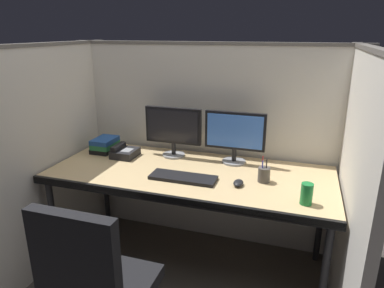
{
  "coord_description": "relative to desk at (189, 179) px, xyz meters",
  "views": [
    {
      "loc": [
        0.68,
        -1.77,
        1.65
      ],
      "look_at": [
        0.0,
        0.35,
        0.92
      ],
      "focal_mm": 32.45,
      "sensor_mm": 36.0,
      "label": 1
    }
  ],
  "objects": [
    {
      "name": "cubicle_partition_rear",
      "position": [
        0.0,
        0.46,
        0.1
      ],
      "size": [
        2.21,
        0.06,
        1.57
      ],
      "color": "beige",
      "rests_on": "ground"
    },
    {
      "name": "cubicle_partition_left",
      "position": [
        -0.99,
        -0.09,
        0.1
      ],
      "size": [
        0.06,
        1.41,
        1.57
      ],
      "color": "beige",
      "rests_on": "ground"
    },
    {
      "name": "cubicle_partition_right",
      "position": [
        0.99,
        -0.09,
        0.1
      ],
      "size": [
        0.06,
        1.41,
        1.57
      ],
      "color": "beige",
      "rests_on": "ground"
    },
    {
      "name": "desk",
      "position": [
        0.0,
        0.0,
        0.0
      ],
      "size": [
        1.9,
        0.8,
        0.74
      ],
      "color": "tan",
      "rests_on": "ground"
    },
    {
      "name": "monitor_left",
      "position": [
        -0.21,
        0.27,
        0.27
      ],
      "size": [
        0.43,
        0.17,
        0.37
      ],
      "color": "gray",
      "rests_on": "desk"
    },
    {
      "name": "monitor_right",
      "position": [
        0.25,
        0.27,
        0.27
      ],
      "size": [
        0.43,
        0.17,
        0.37
      ],
      "color": "gray",
      "rests_on": "desk"
    },
    {
      "name": "keyboard_main",
      "position": [
        0.0,
        -0.12,
        0.06
      ],
      "size": [
        0.43,
        0.15,
        0.02
      ],
      "primitive_type": "cube",
      "color": "black",
      "rests_on": "desk"
    },
    {
      "name": "computer_mouse",
      "position": [
        0.36,
        -0.11,
        0.07
      ],
      "size": [
        0.06,
        0.1,
        0.04
      ],
      "color": "black",
      "rests_on": "desk"
    },
    {
      "name": "pen_cup",
      "position": [
        0.5,
        -0.0,
        0.1
      ],
      "size": [
        0.08,
        0.08,
        0.17
      ],
      "color": "#4C4742",
      "rests_on": "desk"
    },
    {
      "name": "soda_can",
      "position": [
        0.75,
        -0.23,
        0.11
      ],
      "size": [
        0.07,
        0.07,
        0.12
      ],
      "primitive_type": "cylinder",
      "color": "#197233",
      "rests_on": "desk"
    },
    {
      "name": "book_stack",
      "position": [
        -0.76,
        0.19,
        0.11
      ],
      "size": [
        0.16,
        0.22,
        0.11
      ],
      "color": "black",
      "rests_on": "desk"
    },
    {
      "name": "desk_phone",
      "position": [
        -0.56,
        0.14,
        0.08
      ],
      "size": [
        0.17,
        0.19,
        0.09
      ],
      "color": "black",
      "rests_on": "desk"
    }
  ]
}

